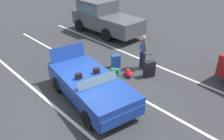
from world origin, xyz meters
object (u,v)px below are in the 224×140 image
object	(u,v)px
suitcase_medium_bright	(116,61)
parked_pickup_truck_far	(103,16)
suitcase_small_carryon	(115,74)
convertible_car	(94,89)
traveler_person	(143,50)
duffel_bag	(129,73)
suitcase_large_black	(149,69)

from	to	relation	value
suitcase_medium_bright	parked_pickup_truck_far	xyz separation A→B (m)	(-4.25, 2.89, 0.80)
suitcase_small_carryon	convertible_car	bearing A→B (deg)	167.41
traveler_person	duffel_bag	bearing A→B (deg)	16.00
traveler_person	suitcase_small_carryon	bearing A→B (deg)	6.73
convertible_car	parked_pickup_truck_far	xyz separation A→B (m)	(-5.76, 5.48, 0.51)
suitcase_large_black	parked_pickup_truck_far	world-z (taller)	parked_pickup_truck_far
suitcase_medium_bright	duffel_bag	xyz separation A→B (m)	(1.02, -0.19, -0.15)
convertible_car	suitcase_large_black	distance (m)	3.06
suitcase_large_black	duffel_bag	bearing A→B (deg)	-116.17
suitcase_small_carryon	traveler_person	distance (m)	1.80
suitcase_large_black	duffel_bag	xyz separation A→B (m)	(-0.65, -0.64, -0.21)
suitcase_small_carryon	traveler_person	xyz separation A→B (m)	(0.16, 1.65, 0.68)
suitcase_large_black	suitcase_small_carryon	bearing A→B (deg)	-105.02
convertible_car	traveler_person	distance (m)	3.47
parked_pickup_truck_far	suitcase_large_black	bearing A→B (deg)	156.70
suitcase_large_black	suitcase_medium_bright	distance (m)	1.73
suitcase_large_black	parked_pickup_truck_far	bearing A→B (deg)	176.81
convertible_car	suitcase_medium_bright	distance (m)	3.01
suitcase_large_black	duffel_bag	world-z (taller)	suitcase_large_black
convertible_car	suitcase_medium_bright	xyz separation A→B (m)	(-1.51, 2.59, -0.28)
suitcase_medium_bright	traveler_person	xyz separation A→B (m)	(0.95, 0.83, 0.62)
duffel_bag	parked_pickup_truck_far	world-z (taller)	parked_pickup_truck_far
suitcase_large_black	traveler_person	size ratio (longest dim) A/B	0.64
suitcase_medium_bright	duffel_bag	bearing A→B (deg)	-167.38
convertible_car	duffel_bag	xyz separation A→B (m)	(-0.48, 2.40, -0.43)
suitcase_small_carryon	duffel_bag	size ratio (longest dim) A/B	0.72
convertible_car	suitcase_medium_bright	world-z (taller)	convertible_car
duffel_bag	parked_pickup_truck_far	size ratio (longest dim) A/B	0.14
convertible_car	suitcase_large_black	bearing A→B (deg)	96.38
suitcase_large_black	traveler_person	xyz separation A→B (m)	(-0.72, 0.37, 0.56)
convertible_car	suitcase_small_carryon	distance (m)	1.93
suitcase_medium_bright	parked_pickup_truck_far	distance (m)	5.21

